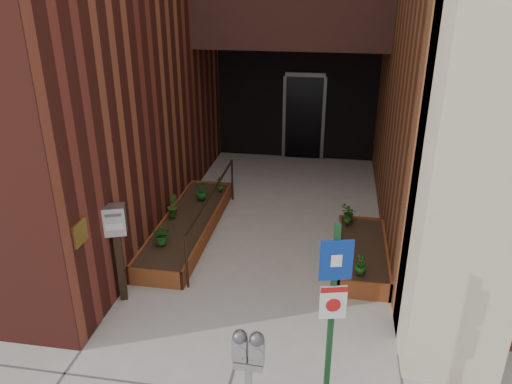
% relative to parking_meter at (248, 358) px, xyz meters
% --- Properties ---
extents(ground, '(80.00, 80.00, 0.00)m').
position_rel_parking_meter_xyz_m(ground, '(-0.36, 1.53, -1.07)').
color(ground, '#9E9991').
rests_on(ground, ground).
extents(planter_left, '(0.90, 3.60, 0.30)m').
position_rel_parking_meter_xyz_m(planter_left, '(-1.91, 4.23, -0.93)').
color(planter_left, maroon).
rests_on(planter_left, ground).
extents(planter_right, '(0.80, 2.20, 0.30)m').
position_rel_parking_meter_xyz_m(planter_right, '(1.24, 3.73, -0.93)').
color(planter_right, maroon).
rests_on(planter_right, ground).
extents(handrail, '(0.04, 3.34, 0.90)m').
position_rel_parking_meter_xyz_m(handrail, '(-1.41, 4.18, -0.32)').
color(handrail, black).
rests_on(handrail, ground).
extents(parking_meter, '(0.31, 0.15, 1.38)m').
position_rel_parking_meter_xyz_m(parking_meter, '(0.00, 0.00, 0.00)').
color(parking_meter, gray).
rests_on(parking_meter, ground).
extents(sign_post, '(0.31, 0.11, 2.33)m').
position_rel_parking_meter_xyz_m(sign_post, '(0.76, 0.45, 0.37)').
color(sign_post, '#163D1E').
rests_on(sign_post, ground).
extents(payment_dropbox, '(0.36, 0.31, 1.52)m').
position_rel_parking_meter_xyz_m(payment_dropbox, '(-2.26, 2.09, 0.03)').
color(payment_dropbox, black).
rests_on(payment_dropbox, ground).
extents(shrub_left_a, '(0.37, 0.37, 0.35)m').
position_rel_parking_meter_xyz_m(shrub_left_a, '(-2.05, 3.26, -0.59)').
color(shrub_left_a, '#1B5E1B').
rests_on(shrub_left_a, planter_left).
extents(shrub_left_b, '(0.28, 0.28, 0.41)m').
position_rel_parking_meter_xyz_m(shrub_left_b, '(-2.21, 4.29, -0.56)').
color(shrub_left_b, '#275819').
rests_on(shrub_left_b, planter_left).
extents(shrub_left_c, '(0.29, 0.29, 0.38)m').
position_rel_parking_meter_xyz_m(shrub_left_c, '(-1.88, 5.11, -0.57)').
color(shrub_left_c, '#175117').
rests_on(shrub_left_c, planter_left).
extents(shrub_left_d, '(0.25, 0.25, 0.33)m').
position_rel_parking_meter_xyz_m(shrub_left_d, '(-1.61, 5.57, -0.60)').
color(shrub_left_d, '#2C611B').
rests_on(shrub_left_d, planter_left).
extents(shrub_right_a, '(0.21, 0.21, 0.31)m').
position_rel_parking_meter_xyz_m(shrub_right_a, '(1.18, 2.89, -0.61)').
color(shrub_right_a, '#195418').
rests_on(shrub_right_a, planter_right).
extents(shrub_right_b, '(0.27, 0.27, 0.38)m').
position_rel_parking_meter_xyz_m(shrub_right_b, '(0.99, 4.46, -0.58)').
color(shrub_right_b, '#205E1B').
rests_on(shrub_right_b, planter_right).
extents(shrub_right_c, '(0.37, 0.37, 0.30)m').
position_rel_parking_meter_xyz_m(shrub_right_c, '(1.00, 4.63, -0.61)').
color(shrub_right_c, '#265A19').
rests_on(shrub_right_c, planter_right).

